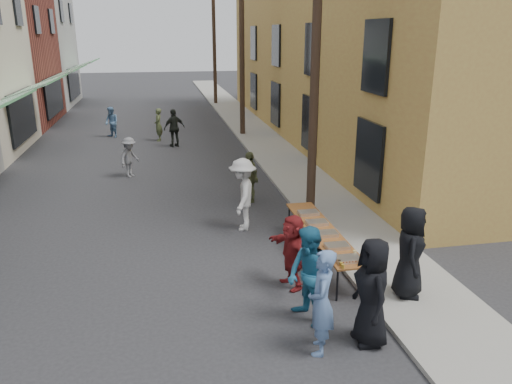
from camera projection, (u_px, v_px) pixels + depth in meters
name	position (u px, v px, depth m)	size (l,w,h in m)	color
ground	(166.00, 271.00, 11.27)	(120.00, 120.00, 0.00)	#28282B
sidewalk	(256.00, 134.00, 26.18)	(2.20, 60.00, 0.10)	gray
building_ochre	(379.00, 35.00, 24.85)	(10.00, 28.00, 10.00)	#AD7C3D
utility_pole_near	(316.00, 57.00, 13.48)	(0.26, 0.26, 9.00)	#2D2116
utility_pole_mid	(242.00, 46.00, 24.69)	(0.26, 0.26, 9.00)	#2D2116
utility_pole_far	(214.00, 41.00, 35.90)	(0.26, 0.26, 9.00)	#2D2116
serving_table	(322.00, 232.00, 11.63)	(0.70, 4.00, 0.75)	brown
catering_tray_sausage	(348.00, 259.00, 10.06)	(0.50, 0.33, 0.08)	maroon
catering_tray_foil_b	(337.00, 246.00, 10.67)	(0.50, 0.33, 0.08)	#B2B2B7
catering_tray_buns	(326.00, 234.00, 11.32)	(0.50, 0.33, 0.08)	tan
catering_tray_foil_d	(317.00, 223.00, 11.98)	(0.50, 0.33, 0.08)	#B2B2B7
catering_tray_buns_end	(308.00, 213.00, 12.63)	(0.50, 0.33, 0.08)	tan
condiment_jar_a	(343.00, 266.00, 9.74)	(0.07, 0.07, 0.08)	#A57F26
condiment_jar_b	(341.00, 264.00, 9.83)	(0.07, 0.07, 0.08)	#A57F26
condiment_jar_c	(339.00, 262.00, 9.93)	(0.07, 0.07, 0.08)	#A57F26
cup_stack	(362.00, 263.00, 9.86)	(0.08, 0.08, 0.12)	tan
guest_front_a	(372.00, 292.00, 8.43)	(0.94, 0.61, 1.93)	black
guest_front_b	(321.00, 302.00, 8.19)	(0.67, 0.44, 1.85)	#5675A6
guest_front_c	(309.00, 276.00, 9.04)	(0.91, 0.71, 1.87)	#226A90
guest_front_d	(243.00, 195.00, 13.40)	(1.28, 0.74, 1.98)	silver
guest_front_e	(250.00, 177.00, 15.66)	(0.95, 0.40, 1.63)	#545A34
guest_queue_back	(292.00, 251.00, 10.38)	(1.49, 0.47, 1.60)	maroon
server	(410.00, 252.00, 9.80)	(0.91, 0.59, 1.87)	black
passerby_left	(129.00, 157.00, 18.40)	(0.96, 0.55, 1.49)	slate
passerby_mid	(174.00, 128.00, 23.25)	(1.04, 0.43, 1.77)	black
passerby_right	(158.00, 125.00, 24.54)	(0.58, 0.38, 1.60)	#4E5A34
passerby_far	(112.00, 122.00, 25.36)	(0.75, 0.59, 1.55)	#577FA9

